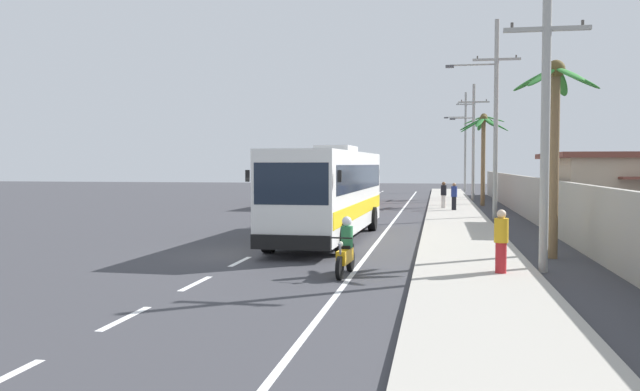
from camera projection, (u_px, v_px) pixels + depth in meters
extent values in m
plane|color=#3A3A3F|center=(255.00, 254.00, 21.20)|extent=(160.00, 160.00, 0.00)
cube|color=#A8A399|center=(459.00, 227.00, 29.83)|extent=(3.20, 90.00, 0.14)
cube|color=white|center=(125.00, 318.00, 12.39)|extent=(0.16, 2.00, 0.01)
cube|color=white|center=(196.00, 283.00, 16.00)|extent=(0.16, 2.00, 0.01)
cube|color=white|center=(240.00, 261.00, 19.62)|extent=(0.16, 2.00, 0.01)
cube|color=white|center=(271.00, 246.00, 23.24)|extent=(0.16, 2.00, 0.01)
cube|color=white|center=(293.00, 235.00, 26.85)|extent=(0.16, 2.00, 0.01)
cube|color=white|center=(311.00, 227.00, 30.47)|extent=(0.16, 2.00, 0.01)
cube|color=white|center=(324.00, 220.00, 34.09)|extent=(0.16, 2.00, 0.01)
cube|color=white|center=(335.00, 215.00, 37.70)|extent=(0.16, 2.00, 0.01)
cube|color=white|center=(344.00, 210.00, 41.32)|extent=(0.16, 2.00, 0.01)
cube|color=white|center=(351.00, 207.00, 44.94)|extent=(0.16, 2.00, 0.01)
cube|color=white|center=(358.00, 204.00, 48.55)|extent=(0.16, 2.00, 0.01)
cube|color=white|center=(363.00, 201.00, 52.17)|extent=(0.16, 2.00, 0.01)
cube|color=white|center=(368.00, 198.00, 55.79)|extent=(0.16, 2.00, 0.01)
cube|color=white|center=(372.00, 196.00, 59.40)|extent=(0.16, 2.00, 0.01)
cube|color=white|center=(376.00, 194.00, 63.02)|extent=(0.16, 2.00, 0.01)
cube|color=white|center=(379.00, 193.00, 66.64)|extent=(0.16, 2.00, 0.01)
cube|color=white|center=(382.00, 191.00, 70.25)|extent=(0.16, 2.00, 0.01)
cube|color=white|center=(396.00, 218.00, 35.31)|extent=(0.14, 70.00, 0.01)
cube|color=#9E998E|center=(534.00, 200.00, 33.04)|extent=(0.24, 60.00, 2.25)
cube|color=white|center=(330.00, 191.00, 25.38)|extent=(2.82, 12.19, 3.00)
cube|color=#192333|center=(330.00, 177.00, 25.55)|extent=(2.83, 11.22, 0.96)
cube|color=#192333|center=(291.00, 184.00, 19.47)|extent=(2.29, 0.16, 1.26)
cube|color=yellow|center=(329.00, 208.00, 25.42)|extent=(2.85, 11.95, 0.54)
cube|color=black|center=(291.00, 242.00, 19.47)|extent=(2.44, 0.23, 0.44)
cube|color=#B7B7B7|center=(337.00, 149.00, 26.79)|extent=(1.44, 2.70, 0.28)
cube|color=black|center=(340.00, 176.00, 19.38)|extent=(0.12, 0.08, 0.36)
cube|color=black|center=(248.00, 176.00, 19.96)|extent=(0.12, 0.08, 0.36)
cylinder|color=black|center=(342.00, 239.00, 21.05)|extent=(0.35, 1.05, 1.04)
cylinder|color=black|center=(269.00, 237.00, 21.55)|extent=(0.35, 1.05, 1.04)
cylinder|color=black|center=(372.00, 219.00, 28.76)|extent=(0.35, 1.05, 1.04)
cylinder|color=black|center=(318.00, 218.00, 29.25)|extent=(0.35, 1.05, 1.04)
cube|color=red|center=(333.00, 177.00, 47.74)|extent=(3.11, 11.37, 3.15)
cube|color=#192333|center=(333.00, 170.00, 47.52)|extent=(3.09, 10.47, 1.01)
cube|color=#192333|center=(348.00, 170.00, 53.13)|extent=(2.23, 0.24, 1.32)
cube|color=orange|center=(333.00, 187.00, 47.77)|extent=(3.13, 11.14, 0.57)
cube|color=black|center=(348.00, 193.00, 53.31)|extent=(2.38, 0.31, 0.44)
cube|color=#B7B7B7|center=(329.00, 153.00, 46.30)|extent=(1.48, 2.55, 0.28)
cube|color=black|center=(331.00, 167.00, 53.25)|extent=(0.12, 0.09, 0.36)
cube|color=black|center=(365.00, 167.00, 52.59)|extent=(0.12, 0.09, 0.36)
cylinder|color=black|center=(330.00, 194.00, 51.91)|extent=(0.38, 1.06, 1.04)
cylinder|color=black|center=(359.00, 195.00, 51.35)|extent=(0.38, 1.06, 1.04)
cylinder|color=black|center=(306.00, 199.00, 44.82)|extent=(0.38, 1.06, 1.04)
cylinder|color=black|center=(340.00, 200.00, 44.26)|extent=(0.38, 1.06, 1.04)
cylinder|color=black|center=(340.00, 268.00, 16.49)|extent=(0.14, 0.61, 0.60)
cylinder|color=black|center=(350.00, 260.00, 17.81)|extent=(0.16, 0.61, 0.60)
cube|color=gold|center=(345.00, 256.00, 17.09)|extent=(0.32, 1.11, 0.36)
cube|color=black|center=(347.00, 247.00, 17.37)|extent=(0.28, 0.62, 0.12)
cylinder|color=gray|center=(341.00, 256.00, 16.59)|extent=(0.08, 0.32, 0.67)
cylinder|color=black|center=(342.00, 238.00, 16.67)|extent=(0.56, 0.08, 0.04)
sphere|color=#EAEACC|center=(341.00, 244.00, 16.56)|extent=(0.14, 0.14, 0.14)
cylinder|color=#2D7A47|center=(347.00, 237.00, 17.31)|extent=(0.32, 0.32, 0.56)
sphere|color=white|center=(347.00, 221.00, 17.29)|extent=(0.26, 0.26, 0.26)
cylinder|color=black|center=(454.00, 203.00, 39.71)|extent=(0.28, 0.28, 0.80)
cylinder|color=navy|center=(454.00, 192.00, 39.68)|extent=(0.36, 0.36, 0.64)
sphere|color=#9E704C|center=(454.00, 185.00, 39.66)|extent=(0.22, 0.22, 0.22)
cylinder|color=beige|center=(444.00, 202.00, 41.62)|extent=(0.28, 0.28, 0.80)
cylinder|color=black|center=(444.00, 190.00, 41.58)|extent=(0.36, 0.36, 0.64)
sphere|color=brown|center=(444.00, 184.00, 41.56)|extent=(0.23, 0.23, 0.23)
cylinder|color=red|center=(501.00, 258.00, 16.71)|extent=(0.28, 0.28, 0.78)
cylinder|color=gold|center=(501.00, 230.00, 16.67)|extent=(0.36, 0.36, 0.62)
sphere|color=beige|center=(501.00, 214.00, 16.65)|extent=(0.23, 0.23, 0.23)
cylinder|color=#9E9E99|center=(545.00, 122.00, 17.48)|extent=(0.24, 0.24, 8.08)
cube|color=#9E9E99|center=(547.00, 29.00, 17.36)|extent=(2.24, 0.12, 0.12)
cylinder|color=#4C4742|center=(512.00, 26.00, 17.51)|extent=(0.08, 0.08, 0.16)
cylinder|color=#4C4742|center=(583.00, 23.00, 17.20)|extent=(0.08, 0.08, 0.16)
cylinder|color=#9E9E99|center=(496.00, 120.00, 34.54)|extent=(0.24, 0.24, 10.49)
cube|color=#9E9E99|center=(497.00, 59.00, 34.39)|extent=(2.47, 0.12, 0.12)
cylinder|color=#4C4742|center=(477.00, 58.00, 34.56)|extent=(0.08, 0.08, 0.16)
cylinder|color=#4C4742|center=(516.00, 56.00, 34.21)|extent=(0.08, 0.08, 0.16)
cylinder|color=#9E9E99|center=(473.00, 65.00, 34.62)|extent=(2.42, 0.09, 0.09)
cube|color=#4C4C51|center=(450.00, 66.00, 34.83)|extent=(0.44, 0.24, 0.14)
cylinder|color=#9E9E99|center=(473.00, 143.00, 51.77)|extent=(0.24, 0.24, 9.22)
cube|color=#9E9E99|center=(474.00, 102.00, 51.61)|extent=(2.39, 0.12, 0.12)
cylinder|color=#4C4742|center=(462.00, 101.00, 51.78)|extent=(0.08, 0.08, 0.16)
cylinder|color=#4C4742|center=(486.00, 100.00, 51.44)|extent=(0.08, 0.08, 0.16)
cylinder|color=#9E9E99|center=(463.00, 118.00, 51.82)|extent=(1.65, 0.09, 0.09)
cube|color=#4C4C51|center=(452.00, 119.00, 51.97)|extent=(0.44, 0.24, 0.14)
cylinder|color=#9E9E99|center=(465.00, 142.00, 68.87)|extent=(0.24, 0.24, 10.44)
cube|color=#9E9E99|center=(466.00, 104.00, 68.69)|extent=(1.98, 0.12, 0.12)
cylinder|color=#4C4742|center=(458.00, 103.00, 68.82)|extent=(0.08, 0.08, 0.16)
cylinder|color=#4C4742|center=(474.00, 103.00, 68.54)|extent=(0.08, 0.08, 0.16)
cylinder|color=#9E9E99|center=(456.00, 117.00, 68.93)|extent=(2.01, 0.09, 0.09)
cube|color=#4C4C51|center=(446.00, 118.00, 69.11)|extent=(0.44, 0.24, 0.14)
cylinder|color=brown|center=(483.00, 158.00, 55.88)|extent=(0.31, 0.31, 6.91)
ellipsoid|color=#337F33|center=(494.00, 119.00, 55.66)|extent=(1.81, 0.55, 0.62)
ellipsoid|color=#337F33|center=(490.00, 120.00, 56.27)|extent=(1.38, 1.58, 0.76)
ellipsoid|color=#337F33|center=(480.00, 121.00, 56.53)|extent=(0.98, 1.72, 0.86)
ellipsoid|color=#337F33|center=(474.00, 120.00, 55.80)|extent=(1.75, 0.50, 0.80)
ellipsoid|color=#337F33|center=(480.00, 120.00, 55.03)|extent=(1.05, 1.72, 0.80)
ellipsoid|color=#337F33|center=(489.00, 121.00, 54.96)|extent=(1.06, 1.64, 0.98)
sphere|color=brown|center=(484.00, 117.00, 55.71)|extent=(0.56, 0.56, 0.56)
cylinder|color=brown|center=(554.00, 165.00, 20.15)|extent=(0.29, 0.29, 5.77)
ellipsoid|color=#337F33|center=(578.00, 78.00, 19.98)|extent=(1.42, 0.50, 0.77)
ellipsoid|color=#337F33|center=(560.00, 82.00, 20.57)|extent=(0.84, 1.38, 0.86)
ellipsoid|color=#337F33|center=(534.00, 79.00, 20.47)|extent=(1.40, 1.02, 0.73)
ellipsoid|color=#337F33|center=(542.00, 77.00, 19.64)|extent=(1.22, 1.25, 0.77)
ellipsoid|color=#337F33|center=(570.00, 74.00, 19.36)|extent=(0.92, 1.45, 0.68)
sphere|color=brown|center=(556.00, 69.00, 20.01)|extent=(0.56, 0.56, 0.56)
cylinder|color=brown|center=(483.00, 163.00, 45.94)|extent=(0.29, 0.29, 6.05)
ellipsoid|color=#28702D|center=(496.00, 124.00, 45.72)|extent=(1.79, 0.49, 1.03)
ellipsoid|color=#28702D|center=(489.00, 122.00, 46.54)|extent=(1.22, 1.85, 0.64)
ellipsoid|color=#28702D|center=(481.00, 124.00, 46.70)|extent=(0.61, 1.86, 0.90)
ellipsoid|color=#28702D|center=(472.00, 124.00, 46.32)|extent=(1.80, 1.09, 0.93)
ellipsoid|color=#28702D|center=(472.00, 125.00, 45.69)|extent=(1.75, 0.90, 1.11)
ellipsoid|color=#28702D|center=(480.00, 122.00, 45.01)|extent=(0.94, 1.88, 0.82)
ellipsoid|color=#28702D|center=(491.00, 123.00, 44.96)|extent=(1.22, 1.78, 0.87)
sphere|color=brown|center=(484.00, 119.00, 45.79)|extent=(0.56, 0.56, 0.56)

